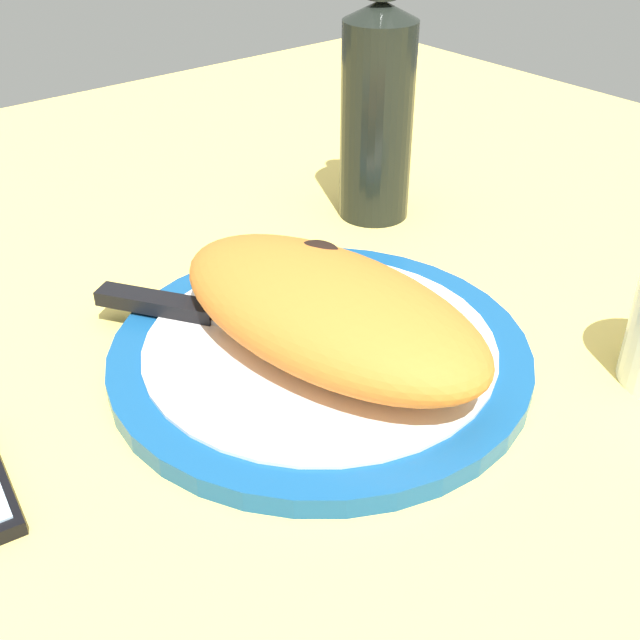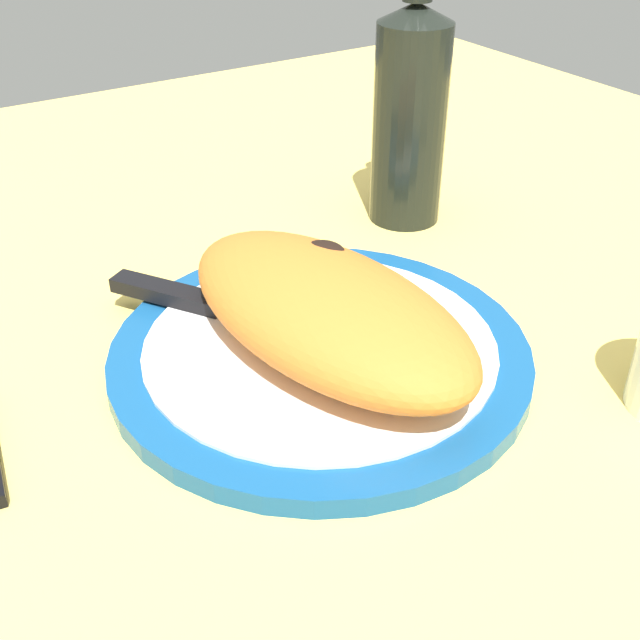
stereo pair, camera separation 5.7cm
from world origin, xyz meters
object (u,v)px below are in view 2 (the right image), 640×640
Objects in this scene: plate at (320,353)px; fork at (406,314)px; wine_bottle at (410,112)px; calzone at (329,310)px; knife at (200,302)px.

fork reaches higher than plate.
fork is (-0.63, -7.63, 1.17)cm from plate.
plate is at bearing 128.77° from wine_bottle.
wine_bottle reaches higher than calzone.
wine_bottle reaches higher than fork.
wine_bottle is at bearing -37.32° from fork.
fork is 16.36cm from knife.
knife is at bearing 106.02° from wine_bottle.
calzone reaches higher than knife.
wine_bottle is (7.56, -26.33, 8.64)cm from knife.
plate is at bearing 15.73° from calzone.
fork is 0.61× the size of wine_bottle.
calzone is at bearing 130.50° from wine_bottle.
calzone is 11.89cm from knife.
plate is 7.74cm from fork.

